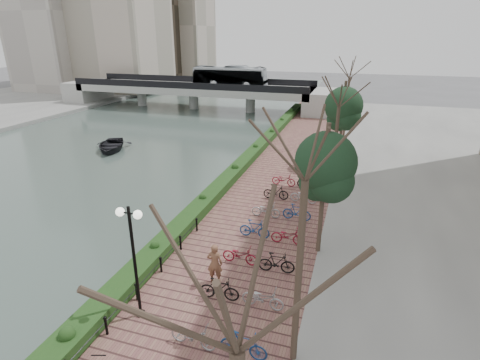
% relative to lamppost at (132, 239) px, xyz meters
% --- Properties ---
extents(ground, '(220.00, 220.00, 0.00)m').
position_rel_lamppost_xyz_m(ground, '(-2.01, -2.26, -3.85)').
color(ground, '#59595B').
rests_on(ground, ground).
extents(river_water, '(30.00, 130.00, 0.02)m').
position_rel_lamppost_xyz_m(river_water, '(-17.01, 22.74, -3.84)').
color(river_water, '#485A52').
rests_on(river_water, ground).
extents(promenade, '(8.00, 75.00, 0.50)m').
position_rel_lamppost_xyz_m(promenade, '(1.99, 15.24, -3.60)').
color(promenade, brown).
rests_on(promenade, ground).
extents(hedge, '(1.10, 56.00, 0.60)m').
position_rel_lamppost_xyz_m(hedge, '(-1.41, 17.74, -3.05)').
color(hedge, '#163D16').
rests_on(hedge, promenade).
extents(chain_fence, '(0.10, 14.10, 0.70)m').
position_rel_lamppost_xyz_m(chain_fence, '(-0.61, -0.26, -3.00)').
color(chain_fence, black).
rests_on(chain_fence, promenade).
extents(lamppost, '(1.02, 0.32, 4.61)m').
position_rel_lamppost_xyz_m(lamppost, '(0.00, 0.00, 0.00)').
color(lamppost, black).
rests_on(lamppost, promenade).
extents(pedestrian, '(0.74, 0.55, 1.85)m').
position_rel_lamppost_xyz_m(pedestrian, '(1.99, 2.82, -2.42)').
color(pedestrian, brown).
rests_on(pedestrian, promenade).
extents(bicycle_parking, '(2.40, 17.32, 1.00)m').
position_rel_lamppost_xyz_m(bicycle_parking, '(3.48, 7.06, -2.88)').
color(bicycle_parking, '#9A9B9E').
rests_on(bicycle_parking, promenade).
extents(street_trees, '(3.20, 37.12, 6.80)m').
position_rel_lamppost_xyz_m(street_trees, '(5.99, 10.42, -0.16)').
color(street_trees, '#3E3324').
rests_on(street_trees, promenade).
extents(bridge, '(36.00, 10.77, 6.50)m').
position_rel_lamppost_xyz_m(bridge, '(-15.80, 42.74, -0.48)').
color(bridge, '#B1B0AB').
rests_on(bridge, ground).
extents(boat, '(5.21, 5.91, 1.02)m').
position_rel_lamppost_xyz_m(boat, '(-15.54, 19.84, -3.32)').
color(boat, black).
rests_on(boat, river_water).
extents(far_buildings, '(35.00, 38.00, 38.00)m').
position_rel_lamppost_xyz_m(far_buildings, '(-43.68, 63.66, 12.27)').
color(far_buildings, '#B8A99A').
rests_on(far_buildings, far_bank).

